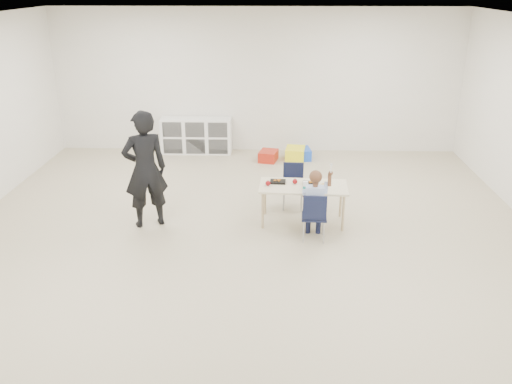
{
  "coord_description": "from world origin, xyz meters",
  "views": [
    {
      "loc": [
        0.34,
        -6.18,
        3.28
      ],
      "look_at": [
        0.14,
        -0.03,
        0.85
      ],
      "focal_mm": 38.0,
      "sensor_mm": 36.0,
      "label": 1
    }
  ],
  "objects_px": {
    "table": "(303,204)",
    "adult": "(145,169)",
    "cubby_shelf": "(196,136)",
    "chair_near": "(314,216)",
    "child": "(315,202)"
  },
  "relations": [
    {
      "from": "cubby_shelf",
      "to": "adult",
      "type": "height_order",
      "value": "adult"
    },
    {
      "from": "table",
      "to": "adult",
      "type": "relative_size",
      "value": 0.76
    },
    {
      "from": "table",
      "to": "adult",
      "type": "height_order",
      "value": "adult"
    },
    {
      "from": "table",
      "to": "chair_near",
      "type": "bearing_deg",
      "value": -74.15
    },
    {
      "from": "chair_near",
      "to": "child",
      "type": "distance_m",
      "value": 0.2
    },
    {
      "from": "adult",
      "to": "table",
      "type": "bearing_deg",
      "value": 160.19
    },
    {
      "from": "cubby_shelf",
      "to": "adult",
      "type": "xyz_separation_m",
      "value": [
        -0.22,
        -3.47,
        0.48
      ]
    },
    {
      "from": "table",
      "to": "child",
      "type": "bearing_deg",
      "value": -74.15
    },
    {
      "from": "chair_near",
      "to": "child",
      "type": "bearing_deg",
      "value": 0.0
    },
    {
      "from": "table",
      "to": "cubby_shelf",
      "type": "distance_m",
      "value": 3.86
    },
    {
      "from": "chair_near",
      "to": "cubby_shelf",
      "type": "bearing_deg",
      "value": 121.27
    },
    {
      "from": "cubby_shelf",
      "to": "adult",
      "type": "distance_m",
      "value": 3.51
    },
    {
      "from": "table",
      "to": "chair_near",
      "type": "xyz_separation_m",
      "value": [
        0.12,
        -0.53,
        0.05
      ]
    },
    {
      "from": "chair_near",
      "to": "child",
      "type": "height_order",
      "value": "child"
    },
    {
      "from": "child",
      "to": "table",
      "type": "bearing_deg",
      "value": 105.85
    }
  ]
}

